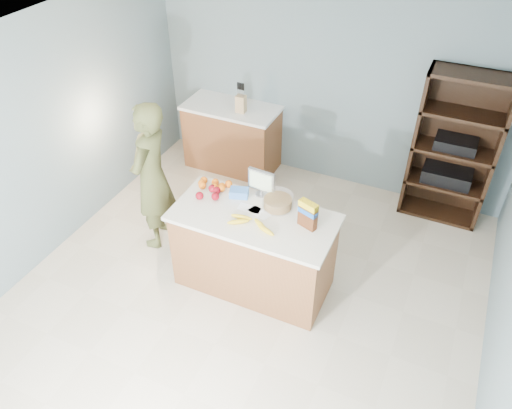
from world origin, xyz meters
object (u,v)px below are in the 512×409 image
at_px(counter_peninsula, 254,254).
at_px(shelving_unit, 454,150).
at_px(cereal_box, 308,213).
at_px(person, 152,177).
at_px(tv, 261,182).

bearing_deg(counter_peninsula, shelving_unit, 52.89).
bearing_deg(shelving_unit, cereal_box, -117.80).
distance_m(person, cereal_box, 1.79).
xyz_separation_m(counter_peninsula, person, (-1.27, 0.19, 0.43)).
relative_size(counter_peninsula, shelving_unit, 0.87).
bearing_deg(cereal_box, tv, 155.20).
relative_size(counter_peninsula, person, 0.92).
relative_size(person, tv, 6.03).
bearing_deg(cereal_box, person, 175.91).
height_order(counter_peninsula, person, person).
distance_m(person, tv, 1.23).
bearing_deg(tv, cereal_box, -24.80).
distance_m(tv, cereal_box, 0.63).
height_order(counter_peninsula, shelving_unit, shelving_unit).
bearing_deg(shelving_unit, counter_peninsula, -127.11).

